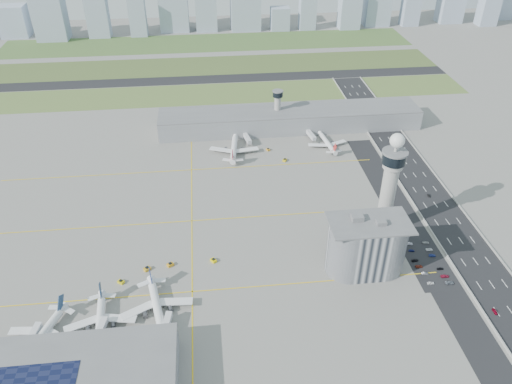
{
  "coord_description": "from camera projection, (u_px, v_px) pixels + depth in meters",
  "views": [
    {
      "loc": [
        -27.53,
        -215.18,
        184.92
      ],
      "look_at": [
        0.0,
        35.0,
        15.0
      ],
      "focal_mm": 35.0,
      "sensor_mm": 36.0,
      "label": 1
    }
  ],
  "objects": [
    {
      "name": "grass_strip_0",
      "position": [
        213.0,
        94.0,
        466.76
      ],
      "size": [
        480.0,
        50.0,
        0.08
      ],
      "primitive_type": "cube",
      "color": "#4F6530",
      "rests_on": "ground"
    },
    {
      "name": "car_lot_4",
      "position": [
        411.0,
        251.0,
        280.59
      ],
      "size": [
        3.46,
        1.74,
        1.13
      ],
      "primitive_type": "imported",
      "rotation": [
        0.0,
        0.0,
        1.44
      ],
      "color": "navy",
      "rests_on": "ground"
    },
    {
      "name": "skyline_bldg_9",
      "position": [
        245.0,
        4.0,
        624.76
      ],
      "size": [
        36.96,
        29.57,
        62.11
      ],
      "primitive_type": "cube",
      "color": "#9EADC1",
      "rests_on": "ground"
    },
    {
      "name": "airplane_far_a",
      "position": [
        234.0,
        145.0,
        371.87
      ],
      "size": [
        42.04,
        47.77,
        12.23
      ],
      "primitive_type": null,
      "rotation": [
        0.0,
        0.0,
        1.45
      ],
      "color": "white",
      "rests_on": "ground"
    },
    {
      "name": "skyline_bldg_11",
      "position": [
        307.0,
        13.0,
        630.91
      ],
      "size": [
        20.22,
        16.18,
        38.97
      ],
      "primitive_type": "cube",
      "color": "#9EADC1",
      "rests_on": "ground"
    },
    {
      "name": "car_lot_2",
      "position": [
        419.0,
        266.0,
        269.77
      ],
      "size": [
        4.02,
        1.88,
        1.11
      ],
      "primitive_type": "imported",
      "rotation": [
        0.0,
        0.0,
        1.56
      ],
      "color": "maroon",
      "rests_on": "ground"
    },
    {
      "name": "tug_4",
      "position": [
        268.0,
        149.0,
        376.7
      ],
      "size": [
        3.02,
        3.56,
        1.76
      ],
      "primitive_type": null,
      "rotation": [
        0.0,
        0.0,
        0.37
      ],
      "color": "gold",
      "rests_on": "ground"
    },
    {
      "name": "car_lot_0",
      "position": [
        431.0,
        283.0,
        259.24
      ],
      "size": [
        3.69,
        1.53,
        1.25
      ],
      "primitive_type": "imported",
      "rotation": [
        0.0,
        0.0,
        1.56
      ],
      "color": "white",
      "rests_on": "ground"
    },
    {
      "name": "car_hw_1",
      "position": [
        429.0,
        196.0,
        325.92
      ],
      "size": [
        1.59,
        3.48,
        1.11
      ],
      "primitive_type": "imported",
      "rotation": [
        0.0,
        0.0,
        -0.13
      ],
      "color": "black",
      "rests_on": "ground"
    },
    {
      "name": "skyline_bldg_3",
      "position": [
        14.0,
        21.0,
        605.36
      ],
      "size": [
        32.3,
        25.84,
        36.93
      ],
      "primitive_type": "cube",
      "color": "#9EADC1",
      "rests_on": "ground"
    },
    {
      "name": "jet_bridge_far_1",
      "position": [
        308.0,
        133.0,
        395.1
      ],
      "size": [
        5.39,
        14.31,
        5.7
      ],
      "primitive_type": null,
      "rotation": [
        0.0,
        0.0,
        -1.4
      ],
      "color": "silver",
      "rests_on": "ground"
    },
    {
      "name": "taxiway_line_h_2",
      "position": [
        192.0,
        170.0,
        353.75
      ],
      "size": [
        260.0,
        0.6,
        0.01
      ],
      "primitive_type": "cube",
      "color": "yellow",
      "rests_on": "ground"
    },
    {
      "name": "taxiway_line_h_0",
      "position": [
        192.0,
        292.0,
        254.89
      ],
      "size": [
        260.0,
        0.6,
        0.01
      ],
      "primitive_type": "cube",
      "color": "yellow",
      "rests_on": "ground"
    },
    {
      "name": "car_lot_7",
      "position": [
        445.0,
        276.0,
        263.44
      ],
      "size": [
        4.51,
        1.9,
        1.3
      ],
      "primitive_type": "imported",
      "rotation": [
        0.0,
        0.0,
        1.55
      ],
      "color": "maroon",
      "rests_on": "ground"
    },
    {
      "name": "skyline_bldg_10",
      "position": [
        280.0,
        19.0,
        631.16
      ],
      "size": [
        23.01,
        18.41,
        27.75
      ],
      "primitive_type": "cube",
      "color": "#9EADC1",
      "rests_on": "ground"
    },
    {
      "name": "skyline_bldg_7",
      "position": [
        173.0,
        5.0,
        620.64
      ],
      "size": [
        35.76,
        28.61,
        61.22
      ],
      "primitive_type": "cube",
      "color": "#9EADC1",
      "rests_on": "ground"
    },
    {
      "name": "terminal_pier",
      "position": [
        290.0,
        119.0,
        404.37
      ],
      "size": [
        210.0,
        32.0,
        15.8
      ],
      "color": "gray",
      "rests_on": "ground"
    },
    {
      "name": "car_hw_4",
      "position": [
        360.0,
        108.0,
        440.0
      ],
      "size": [
        1.82,
        3.8,
        1.25
      ],
      "primitive_type": "imported",
      "rotation": [
        0.0,
        0.0,
        -0.1
      ],
      "color": "gray",
      "rests_on": "ground"
    },
    {
      "name": "car_lot_3",
      "position": [
        415.0,
        260.0,
        273.78
      ],
      "size": [
        4.01,
        2.01,
        1.12
      ],
      "primitive_type": "imported",
      "rotation": [
        0.0,
        0.0,
        1.69
      ],
      "color": "black",
      "rests_on": "ground"
    },
    {
      "name": "parking_lot",
      "position": [
        427.0,
        263.0,
        273.06
      ],
      "size": [
        20.0,
        44.0,
        0.1
      ],
      "primitive_type": "cube",
      "color": "black",
      "rests_on": "ground"
    },
    {
      "name": "car_lot_5",
      "position": [
        409.0,
        244.0,
        285.51
      ],
      "size": [
        3.98,
        1.86,
        1.26
      ],
      "primitive_type": "imported",
      "rotation": [
        0.0,
        0.0,
        1.43
      ],
      "color": "#B4B1BE",
      "rests_on": "ground"
    },
    {
      "name": "barrier_right",
      "position": [
        479.0,
        232.0,
        294.59
      ],
      "size": [
        0.6,
        500.0,
        1.2
      ],
      "primitive_type": "cube",
      "color": "#9E9E99",
      "rests_on": "ground"
    },
    {
      "name": "skyline_bldg_6",
      "position": [
        138.0,
        17.0,
        605.56
      ],
      "size": [
        20.04,
        16.03,
        45.2
      ],
      "primitive_type": "cube",
      "color": "#9EADC1",
      "rests_on": "ground"
    },
    {
      "name": "car_hw_2",
      "position": [
        398.0,
        138.0,
        392.58
      ],
      "size": [
        2.09,
        4.24,
        1.16
      ],
      "primitive_type": "imported",
      "rotation": [
        0.0,
        0.0,
        -0.04
      ],
      "color": "navy",
      "rests_on": "ground"
    },
    {
      "name": "car_lot_8",
      "position": [
        440.0,
        269.0,
        268.28
      ],
      "size": [
        3.47,
        1.4,
        1.18
      ],
      "primitive_type": "imported",
      "rotation": [
        0.0,
        0.0,
        1.57
      ],
      "color": "black",
      "rests_on": "ground"
    },
    {
      "name": "tug_2",
      "position": [
        147.0,
        269.0,
        267.67
      ],
      "size": [
        4.38,
        4.11,
        2.1
      ],
      "primitive_type": null,
      "rotation": [
        0.0,
        0.0,
        2.18
      ],
      "color": "gold",
      "rests_on": "ground"
    },
    {
      "name": "admin_building",
      "position": [
        366.0,
        246.0,
        261.26
      ],
      "size": [
        42.0,
        24.0,
        33.5
      ],
      "color": "#B2B2B7",
      "rests_on": "ground"
    },
    {
      "name": "car_lot_1",
      "position": [
        425.0,
        273.0,
        265.22
      ],
      "size": [
        3.72,
        1.55,
        1.2
      ],
      "primitive_type": "imported",
      "rotation": [
        0.0,
        0.0,
        1.49
      ],
      "color": "gray",
      "rests_on": "ground"
    },
    {
      "name": "jet_bridge_near_1",
      "position": [
        96.0,
        344.0,
        223.86
      ],
      "size": [
        5.39,
        14.31,
        5.7
      ],
      "primitive_type": null,
      "rotation": [
        0.0,
        0.0,
        1.4
      ],
      "color": "silver",
      "rests_on": "ground"
    },
    {
      "name": "skyline_bldg_4",
      "position": [
        49.0,
        14.0,
        589.86
      ],
      "size": [
        35.81,
        28.65,
        60.36
      ],
      "primitive_type": "cube",
      "color": "#9EADC1",
      "rests_on": "ground"
    },
    {
      "name": "car_lot_11",
      "position": [
        426.0,
        243.0,
        286.4
      ],
      "size": [
        3.97,
        1.92,
        1.11
      ],
      "primitive_type": "imported",
      "rotation": [
        0.0,
        0.0,
        1.47
      ],
      "color": "#A9A9A9",
      "rests_on": "ground"
    },
    {
      "name": "tug_1",
      "position": [
        170.0,
        264.0,
        270.43
      ],
      "size": [
        4.22,
        3.9,
        2.02
      ],
      "primitive_type": null,
      "rotation": [
        0.0,
        0.0,
        -1.0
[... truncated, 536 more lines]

